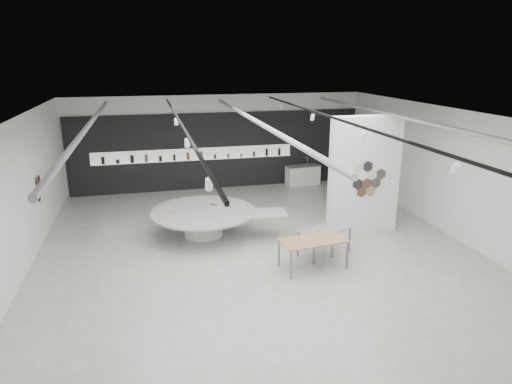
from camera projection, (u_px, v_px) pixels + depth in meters
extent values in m
cube|color=#B7B7AD|center=(260.00, 255.00, 12.58)|extent=(12.00, 14.00, 0.01)
cube|color=silver|center=(260.00, 116.00, 11.49)|extent=(12.00, 14.00, 0.01)
cube|color=white|center=(218.00, 142.00, 18.56)|extent=(12.00, 0.01, 3.80)
cube|color=white|center=(400.00, 346.00, 5.51)|extent=(12.00, 0.01, 3.80)
cube|color=white|center=(458.00, 175.00, 13.38)|extent=(0.01, 14.00, 3.80)
cube|color=white|center=(12.00, 205.00, 10.69)|extent=(0.01, 14.00, 3.80)
cylinder|color=#939396|center=(88.00, 127.00, 11.07)|extent=(0.12, 12.00, 0.12)
cylinder|color=#939396|center=(256.00, 121.00, 12.01)|extent=(0.12, 12.00, 0.12)
cylinder|color=#939396|center=(399.00, 116.00, 12.95)|extent=(0.12, 12.00, 0.12)
cube|color=black|center=(180.00, 123.00, 11.07)|extent=(0.05, 13.00, 0.06)
cylinder|color=white|center=(209.00, 184.00, 6.46)|extent=(0.11, 0.18, 0.21)
cylinder|color=white|center=(187.00, 143.00, 9.54)|extent=(0.11, 0.18, 0.21)
cylinder|color=white|center=(176.00, 122.00, 12.61)|extent=(0.11, 0.18, 0.21)
cylinder|color=white|center=(169.00, 109.00, 15.69)|extent=(0.11, 0.18, 0.21)
cube|color=black|center=(334.00, 118.00, 11.97)|extent=(0.05, 13.00, 0.06)
cylinder|color=white|center=(455.00, 169.00, 7.36)|extent=(0.11, 0.18, 0.21)
cylinder|color=white|center=(363.00, 135.00, 10.44)|extent=(0.11, 0.18, 0.21)
cylinder|color=white|center=(313.00, 117.00, 13.51)|extent=(0.11, 0.18, 0.21)
cylinder|color=white|center=(281.00, 106.00, 16.58)|extent=(0.11, 0.18, 0.21)
cylinder|color=black|center=(39.00, 197.00, 13.18)|extent=(0.03, 0.28, 0.28)
cylinder|color=beige|center=(41.00, 194.00, 13.43)|extent=(0.03, 0.28, 0.28)
cylinder|color=white|center=(39.00, 188.00, 13.24)|extent=(0.03, 0.28, 0.28)
cylinder|color=#8F8158|center=(37.00, 191.00, 13.00)|extent=(0.03, 0.28, 0.28)
cylinder|color=#513928|center=(37.00, 182.00, 13.05)|extent=(0.03, 0.28, 0.28)
cylinder|color=black|center=(39.00, 179.00, 13.29)|extent=(0.03, 0.28, 0.28)
cube|color=black|center=(219.00, 151.00, 18.60)|extent=(11.80, 0.10, 3.10)
cube|color=white|center=(195.00, 154.00, 18.33)|extent=(8.00, 0.06, 0.46)
cube|color=white|center=(195.00, 160.00, 18.34)|extent=(8.00, 0.18, 0.02)
cylinder|color=black|center=(103.00, 161.00, 17.50)|extent=(0.13, 0.13, 0.29)
cylinder|color=black|center=(118.00, 161.00, 17.64)|extent=(0.13, 0.13, 0.15)
cylinder|color=black|center=(132.00, 159.00, 17.75)|extent=(0.14, 0.14, 0.30)
cylinder|color=brown|center=(146.00, 158.00, 17.87)|extent=(0.12, 0.12, 0.29)
cylinder|color=black|center=(161.00, 159.00, 18.00)|extent=(0.12, 0.12, 0.21)
cylinder|color=black|center=(174.00, 157.00, 18.12)|extent=(0.10, 0.10, 0.25)
cylinder|color=brown|center=(188.00, 156.00, 18.23)|extent=(0.12, 0.12, 0.30)
cylinder|color=brown|center=(202.00, 155.00, 18.35)|extent=(0.10, 0.10, 0.31)
cylinder|color=black|center=(215.00, 156.00, 18.49)|extent=(0.09, 0.09, 0.17)
cylinder|color=brown|center=(228.00, 156.00, 18.62)|extent=(0.10, 0.10, 0.16)
cylinder|color=brown|center=(241.00, 155.00, 18.74)|extent=(0.09, 0.09, 0.15)
cylinder|color=black|center=(254.00, 154.00, 18.85)|extent=(0.09, 0.09, 0.21)
cylinder|color=black|center=(267.00, 152.00, 18.96)|extent=(0.11, 0.11, 0.31)
cylinder|color=black|center=(279.00, 152.00, 19.08)|extent=(0.11, 0.11, 0.29)
cube|color=white|center=(364.00, 175.00, 13.78)|extent=(2.20, 0.35, 3.60)
cylinder|color=#513928|center=(367.00, 183.00, 13.66)|extent=(0.34, 0.03, 0.34)
cylinder|color=black|center=(376.00, 183.00, 13.73)|extent=(0.34, 0.03, 0.34)
cylinder|color=black|center=(358.00, 184.00, 13.59)|extent=(0.34, 0.03, 0.34)
cylinder|color=beige|center=(372.00, 175.00, 13.62)|extent=(0.34, 0.03, 0.34)
cylinder|color=white|center=(363.00, 175.00, 13.55)|extent=(0.34, 0.03, 0.34)
cylinder|color=#8F8158|center=(371.00, 191.00, 13.77)|extent=(0.34, 0.03, 0.34)
cylinder|color=#513928|center=(362.00, 192.00, 13.70)|extent=(0.34, 0.03, 0.34)
cylinder|color=black|center=(381.00, 174.00, 13.69)|extent=(0.34, 0.03, 0.34)
cylinder|color=black|center=(368.00, 167.00, 13.51)|extent=(0.34, 0.03, 0.34)
cylinder|color=beige|center=(359.00, 167.00, 13.44)|extent=(0.34, 0.03, 0.34)
cylinder|color=white|center=(203.00, 224.00, 13.84)|extent=(1.23, 1.23, 0.74)
cylinder|color=#A19D98|center=(203.00, 211.00, 13.72)|extent=(3.41, 3.41, 0.05)
cube|color=#A19D98|center=(263.00, 213.00, 13.56)|extent=(1.47, 0.99, 0.05)
cube|color=#8F8158|center=(174.00, 212.00, 13.59)|extent=(0.23, 0.18, 0.01)
cube|color=#513928|center=(214.00, 205.00, 14.26)|extent=(0.23, 0.18, 0.01)
cube|color=#9F7752|center=(313.00, 240.00, 11.59)|extent=(1.76, 1.04, 0.03)
cube|color=slate|center=(291.00, 265.00, 11.10)|extent=(0.05, 0.05, 0.75)
cube|color=slate|center=(279.00, 253.00, 11.77)|extent=(0.05, 0.05, 0.75)
cube|color=slate|center=(347.00, 255.00, 11.64)|extent=(0.05, 0.05, 0.75)
cube|color=slate|center=(332.00, 245.00, 12.31)|extent=(0.05, 0.05, 0.75)
cube|color=gray|center=(325.00, 230.00, 12.43)|extent=(1.59, 1.21, 0.03)
cube|color=slate|center=(314.00, 252.00, 11.91)|extent=(0.05, 0.05, 0.70)
cube|color=slate|center=(298.00, 244.00, 12.40)|extent=(0.05, 0.05, 0.70)
cube|color=slate|center=(350.00, 240.00, 12.67)|extent=(0.05, 0.05, 0.70)
cube|color=slate|center=(333.00, 233.00, 13.16)|extent=(0.05, 0.05, 0.70)
cube|color=white|center=(303.00, 175.00, 19.34)|extent=(1.47, 0.69, 0.80)
cube|color=gray|center=(303.00, 166.00, 19.22)|extent=(1.51, 0.73, 0.03)
cylinder|color=silver|center=(307.00, 161.00, 19.38)|extent=(0.02, 0.02, 0.32)
cylinder|color=silver|center=(306.00, 157.00, 19.31)|extent=(0.14, 0.04, 0.02)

